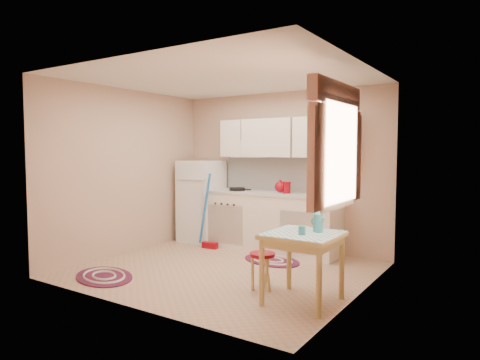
% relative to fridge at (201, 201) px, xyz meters
% --- Properties ---
extents(room_shell, '(3.64, 3.60, 2.52)m').
position_rel_fridge_xyz_m(room_shell, '(1.50, -1.01, 0.90)').
color(room_shell, tan).
rests_on(room_shell, ground).
extents(fridge, '(0.65, 0.60, 1.40)m').
position_rel_fridge_xyz_m(fridge, '(0.00, 0.00, 0.00)').
color(fridge, white).
rests_on(fridge, ground).
extents(broom, '(0.29, 0.14, 1.20)m').
position_rel_fridge_xyz_m(broom, '(0.45, -0.35, -0.10)').
color(broom, blue).
rests_on(broom, ground).
extents(base_cabinets, '(2.25, 0.60, 0.88)m').
position_rel_fridge_xyz_m(base_cabinets, '(1.30, 0.05, -0.26)').
color(base_cabinets, white).
rests_on(base_cabinets, ground).
extents(countertop, '(2.27, 0.62, 0.04)m').
position_rel_fridge_xyz_m(countertop, '(1.30, 0.05, 0.20)').
color(countertop, beige).
rests_on(countertop, base_cabinets).
extents(frying_pan, '(0.27, 0.27, 0.05)m').
position_rel_fridge_xyz_m(frying_pan, '(0.74, 0.00, 0.24)').
color(frying_pan, black).
rests_on(frying_pan, countertop).
extents(red_kettle, '(0.20, 0.19, 0.19)m').
position_rel_fridge_xyz_m(red_kettle, '(1.50, 0.05, 0.32)').
color(red_kettle, maroon).
rests_on(red_kettle, countertop).
extents(red_canister, '(0.13, 0.13, 0.16)m').
position_rel_fridge_xyz_m(red_canister, '(1.62, 0.05, 0.30)').
color(red_canister, maroon).
rests_on(red_canister, countertop).
extents(table, '(0.72, 0.72, 0.72)m').
position_rel_fridge_xyz_m(table, '(2.72, -1.77, -0.34)').
color(table, tan).
rests_on(table, ground).
extents(stool, '(0.30, 0.30, 0.42)m').
position_rel_fridge_xyz_m(stool, '(2.17, -1.65, -0.49)').
color(stool, maroon).
rests_on(stool, ground).
extents(coffee_pot, '(0.16, 0.16, 0.26)m').
position_rel_fridge_xyz_m(coffee_pot, '(2.84, -1.65, 0.15)').
color(coffee_pot, '#28707B').
rests_on(coffee_pot, table).
extents(mug, '(0.08, 0.08, 0.10)m').
position_rel_fridge_xyz_m(mug, '(2.76, -1.87, 0.07)').
color(mug, '#28707B').
rests_on(mug, table).
extents(rug_center, '(1.02, 0.79, 0.02)m').
position_rel_fridge_xyz_m(rug_center, '(1.66, -0.50, -0.69)').
color(rug_center, maroon).
rests_on(rug_center, ground).
extents(rug_left, '(1.13, 0.96, 0.02)m').
position_rel_fridge_xyz_m(rug_left, '(0.29, -2.32, -0.69)').
color(rug_left, maroon).
rests_on(rug_left, ground).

